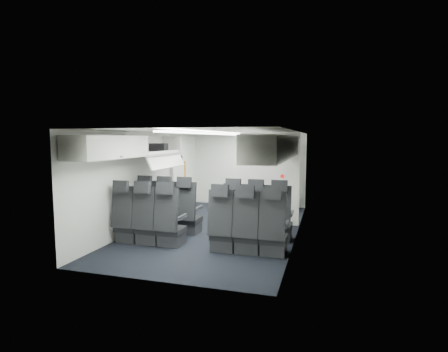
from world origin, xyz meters
The scene contains 13 objects.
cabin_shell centered at (0.00, 0.00, 1.12)m, with size 3.41×6.01×2.16m.
seat_row_front centered at (0.00, -0.53, 0.40)m, with size 3.33×0.56×1.24m.
seat_row_mid centered at (0.00, -1.43, 0.40)m, with size 3.33×0.56×1.24m.
overhead_bin_left_rear centered at (-1.40, -2.00, 1.86)m, with size 0.53×1.80×0.40m.
overhead_bin_left_front_open centered at (-1.44, -0.25, 1.74)m, with size 0.64×1.70×0.72m.
overhead_bin_right_rear centered at (1.40, -2.00, 1.86)m, with size 0.53×1.80×0.40m.
overhead_bin_right_front centered at (1.40, -0.25, 1.86)m, with size 0.53×1.70×0.40m.
bulkhead_partition centered at (0.98, 0.80, 1.08)m, with size 1.40×0.15×2.13m.
galley_unit centered at (0.95, 2.72, 0.95)m, with size 0.85×0.52×1.90m.
boarding_door centered at (-1.64, 1.55, 0.95)m, with size 0.12×1.27×1.86m.
flight_attendant centered at (0.44, 1.82, 0.83)m, with size 0.60×0.40×1.66m, color black.
carry_on_bag centered at (-1.43, -0.01, 1.80)m, with size 0.36×0.25×0.22m, color black.
papers centered at (0.63, 1.77, 1.07)m, with size 0.21×0.02×0.15m, color white.
Camera 1 is at (2.26, -7.28, 2.00)m, focal length 28.00 mm.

